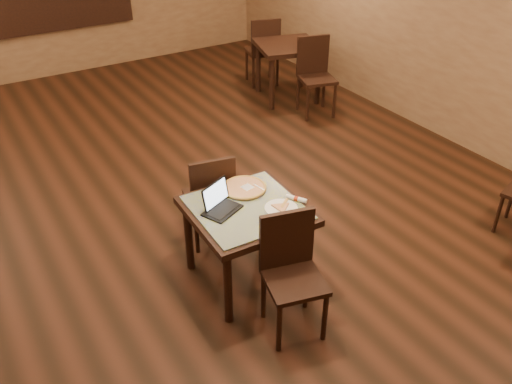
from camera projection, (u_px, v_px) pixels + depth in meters
ground at (163, 228)px, 5.48m from camera, size 10.00×10.00×0.00m
wall_right at (461, 21)px, 6.45m from camera, size 0.02×10.00×3.00m
tiled_table at (247, 217)px, 4.49m from camera, size 0.95×0.95×0.76m
chair_main_near at (291, 267)px, 4.11m from camera, size 0.52×0.52×0.99m
chair_main_far at (211, 195)px, 4.99m from camera, size 0.49×0.49×0.96m
laptop at (219, 203)px, 4.39m from camera, size 0.36×0.35×0.21m
plate at (281, 209)px, 4.40m from camera, size 0.27×0.27×0.01m
pizza_slice at (281, 207)px, 4.39m from camera, size 0.25×0.25×0.02m
pizza_pan at (244, 189)px, 4.66m from camera, size 0.33×0.33×0.01m
pizza_whole at (244, 188)px, 4.65m from camera, size 0.38×0.38×0.03m
spatula at (247, 187)px, 4.64m from camera, size 0.13×0.23×0.01m
napkin_roll at (296, 199)px, 4.50m from camera, size 0.13×0.17×0.04m
other_table_a at (288, 53)px, 7.98m from camera, size 1.09×1.09×0.83m
other_table_a_chair_near at (315, 71)px, 7.58m from camera, size 0.57×0.57×1.07m
other_table_a_chair_far at (264, 48)px, 8.46m from camera, size 0.57×0.57×1.07m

